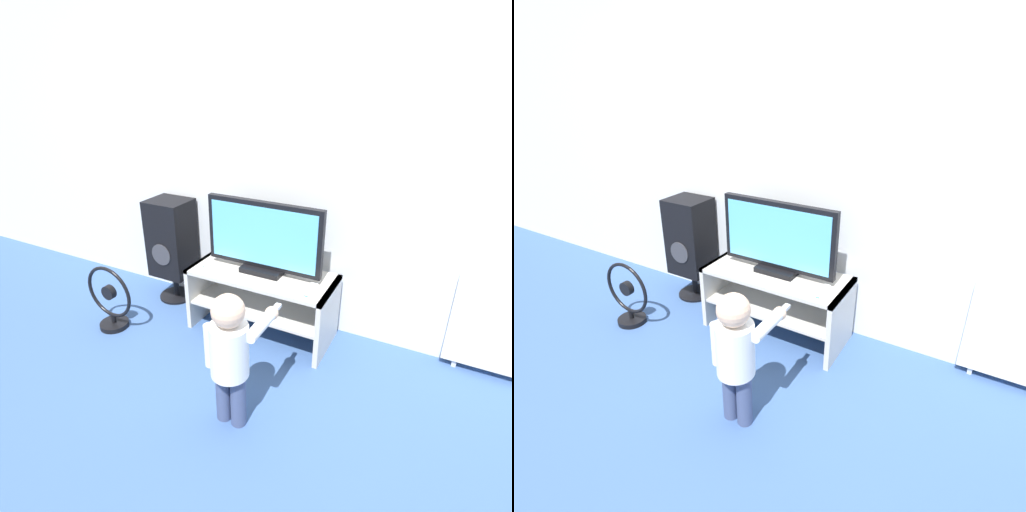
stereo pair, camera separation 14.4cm
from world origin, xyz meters
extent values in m
plane|color=#38568C|center=(0.00, 0.00, 0.00)|extent=(16.00, 16.00, 0.00)
cube|color=silver|center=(0.00, 0.57, 1.30)|extent=(10.00, 0.06, 2.60)
cube|color=beige|center=(0.00, 0.24, 0.51)|extent=(1.12, 0.49, 0.03)
cube|color=beige|center=(0.00, 0.24, 0.24)|extent=(1.08, 0.45, 0.02)
cube|color=beige|center=(-0.54, 0.24, 0.26)|extent=(0.04, 0.49, 0.53)
cube|color=beige|center=(0.54, 0.24, 0.26)|extent=(0.04, 0.49, 0.53)
cube|color=black|center=(0.00, 0.27, 0.55)|extent=(0.32, 0.20, 0.04)
cube|color=black|center=(0.00, 0.27, 0.82)|extent=(0.92, 0.05, 0.51)
cube|color=#59B2EA|center=(0.00, 0.24, 0.82)|extent=(0.85, 0.01, 0.44)
cube|color=white|center=(0.43, 0.13, 0.54)|extent=(0.05, 0.17, 0.04)
cube|color=#3F8CE5|center=(0.43, 0.04, 0.54)|extent=(0.03, 0.00, 0.01)
cube|color=white|center=(-0.43, 0.09, 0.54)|extent=(0.05, 0.13, 0.02)
cylinder|color=#337FD8|center=(-0.43, 0.09, 0.55)|extent=(0.01, 0.01, 0.00)
cylinder|color=#3F4C72|center=(0.20, -0.66, 0.18)|extent=(0.09, 0.09, 0.36)
cylinder|color=#3F4C72|center=(0.30, -0.66, 0.18)|extent=(0.09, 0.09, 0.36)
cylinder|color=white|center=(0.25, -0.66, 0.52)|extent=(0.22, 0.22, 0.32)
sphere|color=beige|center=(0.25, -0.66, 0.77)|extent=(0.19, 0.19, 0.19)
cylinder|color=white|center=(0.13, -0.66, 0.51)|extent=(0.07, 0.07, 0.27)
cylinder|color=white|center=(0.38, -0.53, 0.64)|extent=(0.07, 0.27, 0.07)
sphere|color=beige|center=(0.38, -0.39, 0.64)|extent=(0.08, 0.08, 0.08)
cube|color=white|center=(0.38, -0.35, 0.64)|extent=(0.03, 0.13, 0.02)
cylinder|color=black|center=(-0.94, 0.36, 0.01)|extent=(0.31, 0.31, 0.02)
cylinder|color=black|center=(-0.94, 0.36, 0.13)|extent=(0.05, 0.05, 0.25)
cube|color=black|center=(-0.94, 0.36, 0.59)|extent=(0.35, 0.31, 0.68)
cylinder|color=#38383D|center=(-0.94, 0.20, 0.49)|extent=(0.19, 0.01, 0.19)
cylinder|color=black|center=(-1.10, -0.27, 0.02)|extent=(0.23, 0.23, 0.04)
cylinder|color=black|center=(-1.10, -0.27, 0.08)|extent=(0.04, 0.04, 0.07)
torus|color=black|center=(-1.10, -0.27, 0.32)|extent=(0.45, 0.03, 0.45)
cylinder|color=black|center=(-1.10, -0.27, 0.32)|extent=(0.12, 0.05, 0.12)
cube|color=white|center=(1.63, 0.50, 0.39)|extent=(0.62, 0.08, 0.66)
cube|color=silver|center=(1.42, 0.50, 0.03)|extent=(0.03, 0.05, 0.06)
camera|label=1|loc=(1.20, -2.17, 1.92)|focal=28.00mm
camera|label=2|loc=(1.33, -2.10, 1.92)|focal=28.00mm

